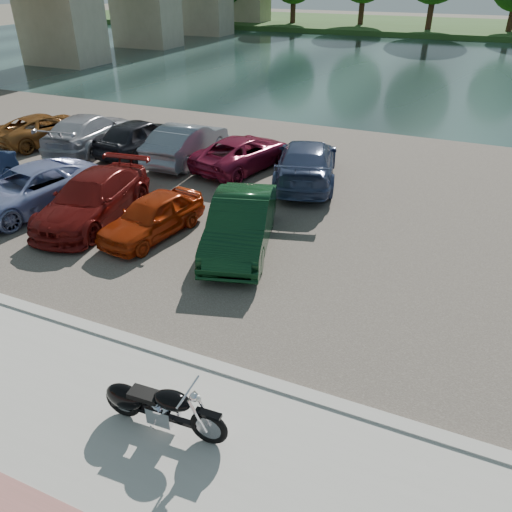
# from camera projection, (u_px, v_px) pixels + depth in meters

# --- Properties ---
(ground) EXTENTS (200.00, 200.00, 0.00)m
(ground) POSITION_uv_depth(u_px,v_px,m) (123.00, 432.00, 8.66)
(ground) COLOR #595447
(ground) RESTS_ON ground
(promenade) EXTENTS (60.00, 6.00, 0.10)m
(promenade) POSITION_uv_depth(u_px,v_px,m) (84.00, 476.00, 7.85)
(promenade) COLOR #A9A79F
(promenade) RESTS_ON ground
(kerb) EXTENTS (60.00, 0.30, 0.14)m
(kerb) POSITION_uv_depth(u_px,v_px,m) (182.00, 357.00, 10.21)
(kerb) COLOR #A9A79F
(kerb) RESTS_ON ground
(parking_lot) EXTENTS (60.00, 18.00, 0.04)m
(parking_lot) POSITION_uv_depth(u_px,v_px,m) (316.00, 199.00, 17.38)
(parking_lot) COLOR #443E37
(parking_lot) RESTS_ON ground
(river) EXTENTS (120.00, 40.00, 0.00)m
(river) POSITION_uv_depth(u_px,v_px,m) (426.00, 68.00, 40.39)
(river) COLOR #182B29
(river) RESTS_ON ground
(far_bank) EXTENTS (120.00, 24.00, 0.60)m
(far_bank) POSITION_uv_depth(u_px,v_px,m) (458.00, 27.00, 65.63)
(far_bank) COLOR #294A1A
(far_bank) RESTS_ON ground
(motorcycle) EXTENTS (2.33, 0.75, 1.05)m
(motorcycle) POSITION_uv_depth(u_px,v_px,m) (153.00, 405.00, 8.45)
(motorcycle) COLOR black
(motorcycle) RESTS_ON promenade
(car_2) EXTENTS (3.19, 5.33, 1.39)m
(car_2) POSITION_uv_depth(u_px,v_px,m) (29.00, 189.00, 16.30)
(car_2) COLOR #8692C2
(car_2) RESTS_ON parking_lot
(car_3) EXTENTS (2.63, 5.12, 1.42)m
(car_3) POSITION_uv_depth(u_px,v_px,m) (93.00, 199.00, 15.58)
(car_3) COLOR #5E0F0D
(car_3) RESTS_ON parking_lot
(car_4) EXTENTS (1.98, 3.79, 1.23)m
(car_4) POSITION_uv_depth(u_px,v_px,m) (152.00, 216.00, 14.70)
(car_4) COLOR #A62B0B
(car_4) RESTS_ON parking_lot
(car_5) EXTENTS (2.80, 4.82, 1.50)m
(car_5) POSITION_uv_depth(u_px,v_px,m) (241.00, 224.00, 13.96)
(car_5) COLOR black
(car_5) RESTS_ON parking_lot
(car_6) EXTENTS (3.24, 4.98, 1.28)m
(car_6) POSITION_uv_depth(u_px,v_px,m) (47.00, 128.00, 22.73)
(car_6) COLOR brown
(car_6) RESTS_ON parking_lot
(car_7) EXTENTS (2.89, 5.49, 1.52)m
(car_7) POSITION_uv_depth(u_px,v_px,m) (90.00, 132.00, 21.83)
(car_7) COLOR #9C9CA4
(car_7) RESTS_ON parking_lot
(car_8) EXTENTS (2.19, 4.53, 1.49)m
(car_8) POSITION_uv_depth(u_px,v_px,m) (140.00, 136.00, 21.28)
(car_8) COLOR black
(car_8) RESTS_ON parking_lot
(car_9) EXTENTS (1.72, 4.70, 1.54)m
(car_9) POSITION_uv_depth(u_px,v_px,m) (187.00, 143.00, 20.42)
(car_9) COLOR slate
(car_9) RESTS_ON parking_lot
(car_10) EXTENTS (3.15, 4.98, 1.28)m
(car_10) POSITION_uv_depth(u_px,v_px,m) (243.00, 152.00, 19.71)
(car_10) COLOR maroon
(car_10) RESTS_ON parking_lot
(car_11) EXTENTS (3.45, 5.66, 1.53)m
(car_11) POSITION_uv_depth(u_px,v_px,m) (306.00, 162.00, 18.39)
(car_11) COLOR navy
(car_11) RESTS_ON parking_lot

